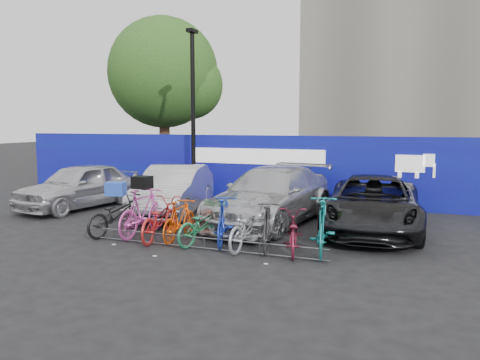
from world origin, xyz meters
The scene contains 21 objects.
ground centered at (0.00, 0.00, 0.00)m, with size 100.00×100.00×0.00m, color black.
hoarding centered at (0.01, 6.00, 1.20)m, with size 22.00×0.18×2.40m.
tree centered at (-6.77, 10.06, 5.07)m, with size 5.40×5.20×7.80m.
lamppost centered at (-3.20, 5.40, 3.27)m, with size 0.25×0.50×6.11m.
bike_rack centered at (0.00, -0.60, 0.16)m, with size 5.60×0.03×0.30m.
car_0 centered at (-6.11, 2.73, 0.76)m, with size 1.79×4.44×1.51m, color #BBBBC0.
car_1 centered at (-2.67, 2.91, 0.76)m, with size 1.60×4.60×1.52m, color #B6B5BA.
car_2 centered at (0.55, 2.69, 0.79)m, with size 2.21×5.43×1.58m, color #B6B7BC.
car_3 centered at (3.35, 2.73, 0.72)m, with size 2.39×5.18×1.44m, color black.
bike_0 centered at (-2.74, 0.01, 0.50)m, with size 0.67×1.92×1.01m, color black.
bike_1 centered at (-2.03, 0.12, 0.60)m, with size 0.57×2.00×1.20m, color #C445A0.
bike_2 centered at (-1.44, -0.09, 0.51)m, with size 0.67×1.93×1.01m, color #B22120.
bike_3 centered at (-0.94, 0.02, 0.50)m, with size 0.47×1.65×0.99m, color #DD4809.
bike_4 centered at (-0.29, -0.05, 0.47)m, with size 0.62×1.78×0.94m, color #227C4B.
bike_5 centered at (0.19, 0.08, 0.56)m, with size 0.52×1.85×1.11m, color #1830AB.
bike_6 centered at (0.84, -0.09, 0.49)m, with size 0.65×1.86×0.98m, color #9B9FA2.
bike_7 centered at (1.29, -0.02, 0.52)m, with size 0.49×1.74×1.05m, color #2A292C.
bike_8 centered at (1.89, -0.10, 0.46)m, with size 0.60×1.73×0.91m, color maroon.
bike_9 centered at (2.51, 0.13, 0.61)m, with size 0.58×2.04×1.23m, color #147979.
cargo_crate centered at (-2.74, 0.01, 1.17)m, with size 0.47×0.35×0.33m, color blue.
cargo_topcase centered at (-2.03, 0.12, 1.36)m, with size 0.42×0.38×0.31m, color black.
Camera 1 is at (4.33, -9.88, 2.84)m, focal length 35.00 mm.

